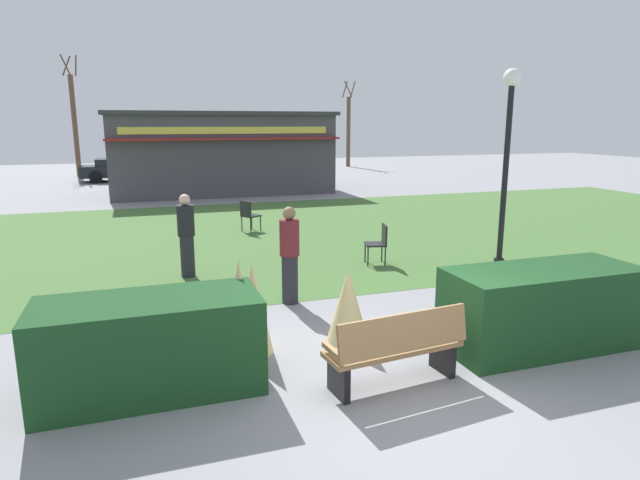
{
  "coord_description": "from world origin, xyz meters",
  "views": [
    {
      "loc": [
        -2.82,
        -5.19,
        3.07
      ],
      "look_at": [
        -0.04,
        3.08,
        1.17
      ],
      "focal_mm": 30.23,
      "sensor_mm": 36.0,
      "label": 1
    }
  ],
  "objects": [
    {
      "name": "trash_bin",
      "position": [
        -3.15,
        1.23,
        0.42
      ],
      "size": [
        0.52,
        0.52,
        0.83
      ],
      "primitive_type": "cylinder",
      "color": "#2D4233",
      "rests_on": "ground_plane"
    },
    {
      "name": "ground_plane",
      "position": [
        0.0,
        0.0,
        0.0
      ],
      "size": [
        80.0,
        80.0,
        0.0
      ],
      "primitive_type": "plane",
      "color": "gray"
    },
    {
      "name": "cafe_chair_east",
      "position": [
        2.11,
        5.35,
        0.53
      ],
      "size": [
        0.53,
        0.53,
        0.89
      ],
      "color": "black",
      "rests_on": "ground_plane"
    },
    {
      "name": "ornamental_grass_behind_center",
      "position": [
        -0.16,
        1.49,
        0.55
      ],
      "size": [
        0.62,
        0.62,
        1.1
      ],
      "primitive_type": "cone",
      "color": "#D1BC7F",
      "rests_on": "ground_plane"
    },
    {
      "name": "person_strolling",
      "position": [
        -0.46,
        3.45,
        0.86
      ],
      "size": [
        0.34,
        0.34,
        1.69
      ],
      "rotation": [
        0.0,
        0.0,
        6.14
      ],
      "color": "#23232D",
      "rests_on": "ground_plane"
    },
    {
      "name": "lawn_patch",
      "position": [
        0.0,
        9.43,
        0.0
      ],
      "size": [
        36.0,
        12.0,
        0.01
      ],
      "primitive_type": "cube",
      "color": "#446B33",
      "rests_on": "ground_plane"
    },
    {
      "name": "tree_right_bg",
      "position": [
        -6.1,
        29.39,
        3.03
      ],
      "size": [
        0.91,
        0.96,
        6.79
      ],
      "color": "brown",
      "rests_on": "ground_plane"
    },
    {
      "name": "hedge_left",
      "position": [
        -2.83,
        0.93,
        0.56
      ],
      "size": [
        2.51,
        1.1,
        1.12
      ],
      "primitive_type": "cube",
      "color": "#19421E",
      "rests_on": "ground_plane"
    },
    {
      "name": "lamppost_mid",
      "position": [
        4.46,
        4.28,
        2.61
      ],
      "size": [
        0.36,
        0.36,
        4.15
      ],
      "color": "black",
      "rests_on": "ground_plane"
    },
    {
      "name": "person_standing",
      "position": [
        -1.99,
        5.68,
        0.86
      ],
      "size": [
        0.34,
        0.34,
        1.69
      ],
      "rotation": [
        0.0,
        0.0,
        0.01
      ],
      "color": "#23232D",
      "rests_on": "ground_plane"
    },
    {
      "name": "parked_car_west_slot",
      "position": [
        -3.66,
        25.67,
        0.64
      ],
      "size": [
        4.23,
        2.11,
        1.2
      ],
      "color": "black",
      "rests_on": "ground_plane"
    },
    {
      "name": "tree_left_bg",
      "position": [
        11.45,
        30.88,
        2.58
      ],
      "size": [
        0.91,
        0.96,
        5.89
      ],
      "color": "brown",
      "rests_on": "ground_plane"
    },
    {
      "name": "cafe_chair_west",
      "position": [
        0.09,
        9.87,
        0.53
      ],
      "size": [
        0.6,
        0.6,
        0.89
      ],
      "color": "black",
      "rests_on": "ground_plane"
    },
    {
      "name": "food_kiosk",
      "position": [
        0.73,
        19.14,
        1.77
      ],
      "size": [
        9.65,
        4.62,
        3.53
      ],
      "color": "#47424C",
      "rests_on": "ground_plane"
    },
    {
      "name": "ornamental_grass_behind_right",
      "position": [
        -1.69,
        1.43,
        0.69
      ],
      "size": [
        0.51,
        0.51,
        1.38
      ],
      "primitive_type": "cone",
      "color": "#D1BC7F",
      "rests_on": "ground_plane"
    },
    {
      "name": "hedge_right",
      "position": [
        2.35,
        0.53,
        0.56
      ],
      "size": [
        2.72,
        1.1,
        1.13
      ],
      "primitive_type": "cube",
      "color": "#19421E",
      "rests_on": "ground_plane"
    },
    {
      "name": "park_bench",
      "position": [
        -0.08,
        0.12,
        0.48
      ],
      "size": [
        1.75,
        0.71,
        0.95
      ],
      "color": "#9E7547",
      "rests_on": "ground_plane"
    },
    {
      "name": "ornamental_grass_behind_left",
      "position": [
        -1.48,
        1.61,
        0.64
      ],
      "size": [
        0.53,
        0.53,
        1.28
      ],
      "primitive_type": "cone",
      "color": "#D1BC7F",
      "rests_on": "ground_plane"
    }
  ]
}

